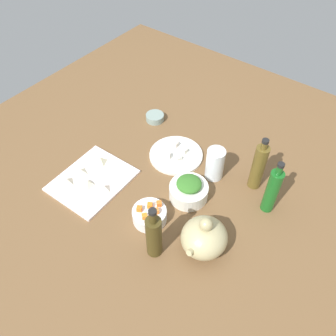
{
  "coord_description": "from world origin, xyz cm",
  "views": [
    {
      "loc": [
        74.41,
        56.44,
        110.55
      ],
      "look_at": [
        0.0,
        0.0,
        8.0
      ],
      "focal_mm": 37.67,
      "sensor_mm": 36.0,
      "label": 1
    }
  ],
  "objects_px": {
    "bowl_greens": "(189,192)",
    "bowl_carrots": "(150,215)",
    "bottle_0": "(258,166)",
    "bottle_2": "(272,190)",
    "bowl_small_side": "(155,117)",
    "teapot": "(204,237)",
    "drinking_glass_0": "(215,164)",
    "plate_tofu": "(176,155)",
    "cutting_board": "(92,180)",
    "bottle_1": "(154,236)"
  },
  "relations": [
    {
      "from": "teapot",
      "to": "bowl_greens",
      "type": "bearing_deg",
      "value": -132.1
    },
    {
      "from": "cutting_board",
      "to": "plate_tofu",
      "type": "distance_m",
      "value": 0.36
    },
    {
      "from": "plate_tofu",
      "to": "bowl_small_side",
      "type": "bearing_deg",
      "value": -120.98
    },
    {
      "from": "bottle_1",
      "to": "drinking_glass_0",
      "type": "relative_size",
      "value": 1.69
    },
    {
      "from": "plate_tofu",
      "to": "bottle_1",
      "type": "distance_m",
      "value": 0.47
    },
    {
      "from": "bowl_small_side",
      "to": "bottle_1",
      "type": "relative_size",
      "value": 0.36
    },
    {
      "from": "cutting_board",
      "to": "bowl_carrots",
      "type": "xyz_separation_m",
      "value": [
        0.0,
        0.3,
        0.02
      ]
    },
    {
      "from": "bowl_small_side",
      "to": "drinking_glass_0",
      "type": "distance_m",
      "value": 0.43
    },
    {
      "from": "bottle_0",
      "to": "bottle_1",
      "type": "relative_size",
      "value": 1.03
    },
    {
      "from": "bowl_small_side",
      "to": "cutting_board",
      "type": "bearing_deg",
      "value": 4.78
    },
    {
      "from": "bowl_carrots",
      "to": "drinking_glass_0",
      "type": "relative_size",
      "value": 0.9
    },
    {
      "from": "plate_tofu",
      "to": "teapot",
      "type": "bearing_deg",
      "value": 48.22
    },
    {
      "from": "bottle_0",
      "to": "bottle_1",
      "type": "height_order",
      "value": "bottle_0"
    },
    {
      "from": "cutting_board",
      "to": "bottle_2",
      "type": "height_order",
      "value": "bottle_2"
    },
    {
      "from": "bowl_small_side",
      "to": "bottle_0",
      "type": "xyz_separation_m",
      "value": [
        0.07,
        0.56,
        0.09
      ]
    },
    {
      "from": "bowl_greens",
      "to": "bottle_0",
      "type": "relative_size",
      "value": 0.61
    },
    {
      "from": "bowl_carrots",
      "to": "bowl_small_side",
      "type": "xyz_separation_m",
      "value": [
        -0.45,
        -0.33,
        -0.01
      ]
    },
    {
      "from": "bowl_small_side",
      "to": "drinking_glass_0",
      "type": "height_order",
      "value": "drinking_glass_0"
    },
    {
      "from": "cutting_board",
      "to": "bottle_1",
      "type": "xyz_separation_m",
      "value": [
        0.09,
        0.39,
        0.09
      ]
    },
    {
      "from": "bottle_1",
      "to": "bowl_small_side",
      "type": "bearing_deg",
      "value": -141.48
    },
    {
      "from": "cutting_board",
      "to": "bowl_carrots",
      "type": "bearing_deg",
      "value": 89.47
    },
    {
      "from": "bowl_carrots",
      "to": "bottle_2",
      "type": "height_order",
      "value": "bottle_2"
    },
    {
      "from": "bottle_0",
      "to": "bottle_2",
      "type": "height_order",
      "value": "bottle_0"
    },
    {
      "from": "teapot",
      "to": "drinking_glass_0",
      "type": "bearing_deg",
      "value": -154.01
    },
    {
      "from": "bowl_greens",
      "to": "teapot",
      "type": "bearing_deg",
      "value": 47.9
    },
    {
      "from": "drinking_glass_0",
      "to": "bottle_2",
      "type": "bearing_deg",
      "value": 86.45
    },
    {
      "from": "plate_tofu",
      "to": "teapot",
      "type": "height_order",
      "value": "teapot"
    },
    {
      "from": "bottle_0",
      "to": "drinking_glass_0",
      "type": "height_order",
      "value": "bottle_0"
    },
    {
      "from": "bottle_0",
      "to": "bowl_greens",
      "type": "bearing_deg",
      "value": -39.91
    },
    {
      "from": "bottle_1",
      "to": "drinking_glass_0",
      "type": "distance_m",
      "value": 0.41
    },
    {
      "from": "bottle_2",
      "to": "plate_tofu",
      "type": "bearing_deg",
      "value": -91.69
    },
    {
      "from": "bowl_small_side",
      "to": "teapot",
      "type": "height_order",
      "value": "teapot"
    },
    {
      "from": "bowl_small_side",
      "to": "bottle_2",
      "type": "distance_m",
      "value": 0.67
    },
    {
      "from": "bowl_greens",
      "to": "bottle_0",
      "type": "bearing_deg",
      "value": 140.09
    },
    {
      "from": "teapot",
      "to": "drinking_glass_0",
      "type": "height_order",
      "value": "teapot"
    },
    {
      "from": "plate_tofu",
      "to": "drinking_glass_0",
      "type": "xyz_separation_m",
      "value": [
        -0.0,
        0.19,
        0.06
      ]
    },
    {
      "from": "cutting_board",
      "to": "teapot",
      "type": "bearing_deg",
      "value": 92.07
    },
    {
      "from": "cutting_board",
      "to": "drinking_glass_0",
      "type": "bearing_deg",
      "value": 130.71
    },
    {
      "from": "teapot",
      "to": "bottle_1",
      "type": "xyz_separation_m",
      "value": [
        0.11,
        -0.12,
        0.03
      ]
    },
    {
      "from": "bowl_carrots",
      "to": "drinking_glass_0",
      "type": "bearing_deg",
      "value": 167.43
    },
    {
      "from": "bowl_greens",
      "to": "bowl_carrots",
      "type": "distance_m",
      "value": 0.18
    },
    {
      "from": "teapot",
      "to": "bottle_0",
      "type": "relative_size",
      "value": 0.72
    },
    {
      "from": "cutting_board",
      "to": "bottle_2",
      "type": "bearing_deg",
      "value": 116.25
    },
    {
      "from": "teapot",
      "to": "drinking_glass_0",
      "type": "distance_m",
      "value": 0.33
    },
    {
      "from": "cutting_board",
      "to": "plate_tofu",
      "type": "height_order",
      "value": "plate_tofu"
    },
    {
      "from": "plate_tofu",
      "to": "bottle_0",
      "type": "bearing_deg",
      "value": 99.77
    },
    {
      "from": "bottle_2",
      "to": "drinking_glass_0",
      "type": "distance_m",
      "value": 0.25
    },
    {
      "from": "bottle_0",
      "to": "bottle_2",
      "type": "bearing_deg",
      "value": 52.26
    },
    {
      "from": "teapot",
      "to": "cutting_board",
      "type": "bearing_deg",
      "value": -87.93
    },
    {
      "from": "bowl_small_side",
      "to": "bottle_0",
      "type": "distance_m",
      "value": 0.57
    }
  ]
}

